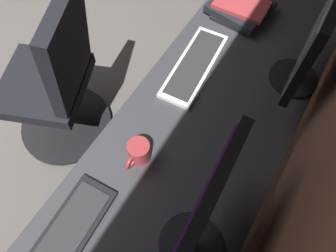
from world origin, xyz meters
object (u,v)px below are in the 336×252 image
(monitor_primary, at_px, (195,230))
(coffee_mug, at_px, (139,152))
(keyboard_main, at_px, (194,65))
(office_chair, at_px, (58,87))
(book_stack_near, at_px, (240,8))
(keyboard_spare, at_px, (63,241))
(monitor_secondary, at_px, (318,32))

(monitor_primary, bearing_deg, coffee_mug, -119.35)
(keyboard_main, height_order, office_chair, office_chair)
(coffee_mug, xyz_separation_m, office_chair, (-0.19, -0.66, -0.32))
(office_chair, bearing_deg, coffee_mug, 73.92)
(book_stack_near, distance_m, office_chair, 0.98)
(keyboard_spare, xyz_separation_m, book_stack_near, (-1.22, 0.04, 0.02))
(monitor_primary, height_order, monitor_secondary, monitor_secondary)
(keyboard_spare, height_order, book_stack_near, book_stack_near)
(office_chair, bearing_deg, keyboard_spare, 47.78)
(monitor_primary, bearing_deg, monitor_secondary, 176.56)
(monitor_secondary, xyz_separation_m, book_stack_near, (-0.23, -0.35, -0.23))
(monitor_secondary, xyz_separation_m, keyboard_main, (0.16, -0.38, -0.25))
(coffee_mug, bearing_deg, monitor_primary, 60.65)
(keyboard_main, height_order, keyboard_spare, same)
(monitor_primary, distance_m, keyboard_main, 0.75)
(keyboard_main, bearing_deg, coffee_mug, 3.80)
(keyboard_main, xyz_separation_m, book_stack_near, (-0.39, 0.03, 0.02))
(monitor_secondary, bearing_deg, keyboard_spare, -21.69)
(coffee_mug, bearing_deg, keyboard_main, -176.20)
(keyboard_spare, relative_size, book_stack_near, 1.50)
(keyboard_spare, height_order, office_chair, office_chair)
(keyboard_spare, distance_m, coffee_mug, 0.37)
(book_stack_near, bearing_deg, keyboard_main, -4.06)
(keyboard_main, xyz_separation_m, keyboard_spare, (0.83, -0.01, 0.00))
(book_stack_near, bearing_deg, monitor_primary, 16.54)
(keyboard_spare, bearing_deg, office_chair, -132.22)
(monitor_secondary, relative_size, office_chair, 0.49)
(monitor_primary, xyz_separation_m, office_chair, (-0.36, -0.96, -0.52))
(keyboard_spare, bearing_deg, coffee_mug, 172.93)
(office_chair, bearing_deg, monitor_primary, 69.50)
(coffee_mug, bearing_deg, office_chair, -106.08)
(monitor_secondary, distance_m, keyboard_spare, 1.10)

